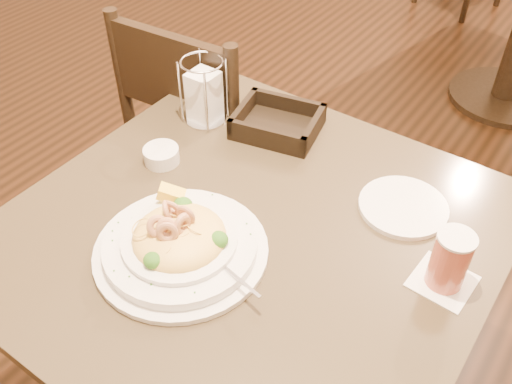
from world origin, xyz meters
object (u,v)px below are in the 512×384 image
Objects in this scene: drink_glass at (450,261)px; side_plate at (403,207)px; butter_ramekin at (161,155)px; main_table at (251,301)px; bread_basket at (277,124)px; dining_chair_near at (208,143)px; pasta_bowl at (180,242)px; napkin_caddy at (204,95)px.

side_plate is (-0.14, 0.13, -0.05)m from drink_glass.
main_table is at bearing -10.84° from butter_ramekin.
butter_ramekin is at bearing -120.84° from bread_basket.
drink_glass is 0.64m from butter_ramekin.
bread_basket is at bearing 155.96° from dining_chair_near.
drink_glass is at bearing -44.08° from side_plate.
drink_glass is 0.54m from bread_basket.
main_table is 0.47m from drink_glass.
dining_chair_near reaches higher than pasta_bowl.
butter_ramekin is at bearing -176.76° from drink_glass.
pasta_bowl is at bearing -129.57° from side_plate.
napkin_caddy is at bearing 178.57° from side_plate.
bread_basket is (0.32, -0.12, 0.27)m from dining_chair_near.
butter_ramekin is (0.18, -0.36, 0.27)m from dining_chair_near.
dining_chair_near is 0.72m from pasta_bowl.
pasta_bowl is 0.43m from napkin_caddy.
dining_chair_near is 0.93m from drink_glass.
drink_glass is at bearing -22.82° from bread_basket.
butter_ramekin is at bearing -161.38° from side_plate.
side_plate is at bearing 160.07° from dining_chair_near.
pasta_bowl is 0.45m from side_plate.
napkin_caddy is at bearing 126.56° from dining_chair_near.
side_plate is at bearing 45.08° from main_table.
pasta_bowl is at bearing -81.05° from bread_basket.
napkin_caddy is 0.19m from butter_ramekin.
butter_ramekin is (-0.64, -0.04, -0.04)m from drink_glass.
drink_glass is at bearing 26.98° from pasta_bowl.
drink_glass is 0.53× the size of bread_basket.
butter_ramekin reaches higher than side_plate.
pasta_bowl is 4.59× the size of butter_ramekin.
bread_basket is 1.22× the size of side_plate.
drink_glass is at bearing -12.44° from napkin_caddy.
napkin_caddy is at bearing 142.08° from main_table.
bread_basket is at bearing 157.18° from drink_glass.
napkin_caddy is (-0.66, 0.15, 0.01)m from drink_glass.
pasta_bowl is (-0.07, -0.13, 0.27)m from main_table.
napkin_caddy is (0.15, -0.18, 0.32)m from dining_chair_near.
dining_chair_near reaches higher than butter_ramekin.
pasta_bowl is 2.25× the size of napkin_caddy.
napkin_caddy is 2.04× the size of butter_ramekin.
main_table is at bearing 62.16° from pasta_bowl.
drink_glass is at bearing 14.02° from main_table.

